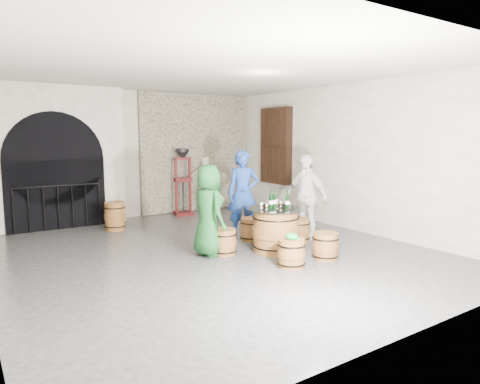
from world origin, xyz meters
TOP-DOWN VIEW (x-y plane):
  - ground at (0.00, 0.00)m, footprint 8.00×8.00m
  - wall_back at (0.00, 4.00)m, footprint 8.00×0.00m
  - wall_front at (0.00, -4.00)m, footprint 8.00×0.00m
  - wall_right at (3.50, 0.00)m, footprint 0.00×8.00m
  - ceiling at (0.00, 0.00)m, footprint 8.00×8.00m
  - stone_facing_panel at (1.80, 3.94)m, footprint 3.20×0.12m
  - arched_opening at (-1.90, 3.74)m, footprint 3.10×0.60m
  - shuttered_window at (3.38, 2.40)m, footprint 0.23×1.10m
  - barrel_table at (0.97, -0.66)m, footprint 1.03×1.03m
  - barrel_stool_left at (0.11, -0.30)m, footprint 0.45×0.45m
  - barrel_stool_far at (1.10, 0.27)m, footprint 0.45×0.45m
  - barrel_stool_right at (1.84, -0.31)m, footprint 0.45×0.45m
  - barrel_stool_near_right at (1.39, -1.49)m, footprint 0.45×0.45m
  - barrel_stool_near_left at (0.61, -1.52)m, footprint 0.45×0.45m
  - green_cap at (0.62, -1.52)m, footprint 0.24×0.19m
  - person_green at (-0.14, -0.19)m, footprint 0.53×0.79m
  - person_blue at (1.15, 0.63)m, footprint 0.78×0.70m
  - person_white at (2.11, -0.20)m, footprint 0.56×1.05m
  - wine_bottle_left at (0.91, -0.59)m, footprint 0.08×0.08m
  - wine_bottle_center at (1.14, -0.77)m, footprint 0.08×0.08m
  - wine_bottle_right at (1.01, -0.57)m, footprint 0.08×0.08m
  - tasting_glass_a at (0.76, -0.68)m, footprint 0.05×0.05m
  - tasting_glass_b at (1.17, -0.55)m, footprint 0.05×0.05m
  - tasting_glass_c at (0.79, -0.50)m, footprint 0.05×0.05m
  - tasting_glass_d at (1.25, -0.35)m, footprint 0.05×0.05m
  - tasting_glass_e at (1.23, -0.73)m, footprint 0.05×0.05m
  - tasting_glass_f at (0.74, -0.53)m, footprint 0.05×0.05m
  - side_barrel at (-0.87, 2.70)m, footprint 0.47×0.47m
  - corking_press at (1.17, 3.47)m, footprint 0.73×0.46m
  - control_box at (2.05, 3.86)m, footprint 0.18×0.10m

SIDE VIEW (x-z plane):
  - ground at x=0.00m, z-range 0.00..0.00m
  - barrel_stool_left at x=0.11m, z-range 0.00..0.45m
  - barrel_stool_far at x=1.10m, z-range 0.00..0.45m
  - barrel_stool_right at x=1.84m, z-range 0.00..0.45m
  - barrel_stool_near_right at x=1.39m, z-range 0.00..0.45m
  - barrel_stool_near_left at x=0.61m, z-range 0.00..0.45m
  - side_barrel at x=-0.87m, z-range 0.00..0.63m
  - barrel_table at x=0.97m, z-range 0.00..0.79m
  - green_cap at x=0.62m, z-range 0.44..0.55m
  - person_green at x=-0.14m, z-range 0.00..1.59m
  - tasting_glass_a at x=0.76m, z-range 0.79..0.89m
  - tasting_glass_b at x=1.17m, z-range 0.79..0.89m
  - tasting_glass_c at x=0.79m, z-range 0.79..0.89m
  - tasting_glass_d at x=1.25m, z-range 0.79..0.89m
  - tasting_glass_e at x=1.23m, z-range 0.79..0.89m
  - tasting_glass_f at x=0.74m, z-range 0.79..0.89m
  - person_white at x=2.11m, z-range 0.00..1.70m
  - person_blue at x=1.15m, z-range 0.00..1.78m
  - wine_bottle_left at x=0.91m, z-range 0.76..1.09m
  - wine_bottle_center at x=1.14m, z-range 0.76..1.09m
  - wine_bottle_right at x=1.01m, z-range 0.76..1.09m
  - corking_press at x=1.17m, z-range 0.14..1.88m
  - control_box at x=2.05m, z-range 1.24..1.46m
  - arched_opening at x=-1.90m, z-range -0.01..3.18m
  - wall_back at x=0.00m, z-range -2.40..5.60m
  - wall_front at x=0.00m, z-range -2.40..5.60m
  - wall_right at x=3.50m, z-range -2.40..5.60m
  - stone_facing_panel at x=1.80m, z-range 0.01..3.19m
  - shuttered_window at x=3.38m, z-range 0.80..2.80m
  - ceiling at x=0.00m, z-range 3.20..3.20m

